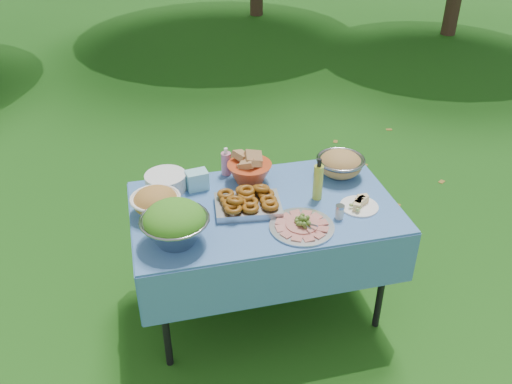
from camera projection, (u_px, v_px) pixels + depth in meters
ground at (263, 305)px, 3.42m from camera, size 80.00×80.00×0.00m
picnic_table at (264, 258)px, 3.22m from camera, size 1.46×0.86×0.76m
salad_bowl at (175, 223)px, 2.68m from camera, size 0.37×0.37×0.23m
pasta_bowl_white at (156, 201)px, 2.91m from camera, size 0.33×0.33×0.15m
plate_stack at (166, 182)px, 3.13m from camera, size 0.30×0.30×0.10m
wipes_box at (197, 180)px, 3.13m from camera, size 0.13×0.11×0.11m
sanitizer_bottle at (226, 161)px, 3.26m from camera, size 0.07×0.07×0.18m
bread_bowl at (250, 168)px, 3.19m from camera, size 0.31×0.31×0.18m
pasta_bowl_steel at (340, 164)px, 3.25m from camera, size 0.38×0.38×0.15m
fried_tray at (248, 203)px, 2.96m from camera, size 0.38×0.29×0.08m
charcuterie_platter at (302, 222)px, 2.82m from camera, size 0.35×0.35×0.08m
oil_bottle at (318, 179)px, 3.01m from camera, size 0.07×0.07×0.25m
cheese_plate at (360, 203)px, 2.98m from camera, size 0.24×0.24×0.06m
shaker at (340, 212)px, 2.89m from camera, size 0.06×0.06×0.08m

